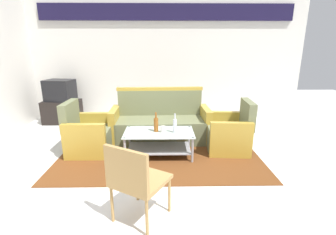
# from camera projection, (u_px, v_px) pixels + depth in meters

# --- Properties ---
(ground_plane) EXTENTS (14.00, 14.00, 0.00)m
(ground_plane) POSITION_uv_depth(u_px,v_px,m) (169.00, 176.00, 3.35)
(ground_plane) COLOR white
(wall_back) EXTENTS (6.52, 0.19, 2.80)m
(wall_back) POSITION_uv_depth(u_px,v_px,m) (167.00, 57.00, 5.88)
(wall_back) COLOR silver
(wall_back) RESTS_ON ground
(rug) EXTENTS (3.20, 2.05, 0.01)m
(rug) POSITION_uv_depth(u_px,v_px,m) (160.00, 153.00, 4.08)
(rug) COLOR brown
(rug) RESTS_ON ground
(couch) EXTENTS (1.82, 0.80, 0.96)m
(couch) POSITION_uv_depth(u_px,v_px,m) (160.00, 124.00, 4.59)
(couch) COLOR #6B704C
(couch) RESTS_ON rug
(armchair_left) EXTENTS (0.70, 0.76, 0.85)m
(armchair_left) POSITION_uv_depth(u_px,v_px,m) (88.00, 135.00, 4.08)
(armchair_left) COLOR #6B704C
(armchair_left) RESTS_ON rug
(armchair_right) EXTENTS (0.75, 0.81, 0.85)m
(armchair_right) POSITION_uv_depth(u_px,v_px,m) (229.00, 134.00, 4.15)
(armchair_right) COLOR #6B704C
(armchair_right) RESTS_ON rug
(coffee_table) EXTENTS (1.10, 0.60, 0.40)m
(coffee_table) POSITION_uv_depth(u_px,v_px,m) (159.00, 140.00, 3.92)
(coffee_table) COLOR silver
(coffee_table) RESTS_ON rug
(bottle_clear) EXTENTS (0.06, 0.06, 0.31)m
(bottle_clear) POSITION_uv_depth(u_px,v_px,m) (175.00, 125.00, 3.81)
(bottle_clear) COLOR silver
(bottle_clear) RESTS_ON coffee_table
(bottle_brown) EXTENTS (0.07, 0.07, 0.31)m
(bottle_brown) POSITION_uv_depth(u_px,v_px,m) (156.00, 124.00, 3.87)
(bottle_brown) COLOR brown
(bottle_brown) RESTS_ON coffee_table
(cup) EXTENTS (0.08, 0.08, 0.10)m
(cup) POSITION_uv_depth(u_px,v_px,m) (163.00, 129.00, 3.85)
(cup) COLOR silver
(cup) RESTS_ON coffee_table
(tv_stand) EXTENTS (0.80, 0.50, 0.52)m
(tv_stand) POSITION_uv_depth(u_px,v_px,m) (63.00, 112.00, 5.69)
(tv_stand) COLOR black
(tv_stand) RESTS_ON ground
(television) EXTENTS (0.67, 0.54, 0.48)m
(television) POSITION_uv_depth(u_px,v_px,m) (60.00, 90.00, 5.56)
(television) COLOR black
(television) RESTS_ON tv_stand
(wicker_chair) EXTENTS (0.66, 0.66, 0.84)m
(wicker_chair) POSITION_uv_depth(u_px,v_px,m) (135.00, 178.00, 2.35)
(wicker_chair) COLOR #AD844C
(wicker_chair) RESTS_ON ground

